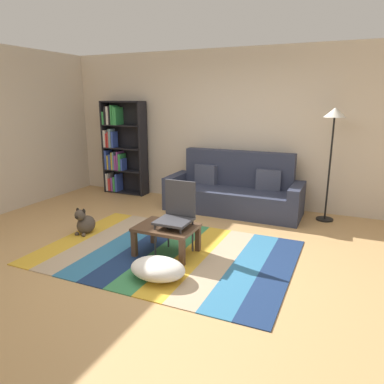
% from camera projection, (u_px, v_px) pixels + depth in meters
% --- Properties ---
extents(ground_plane, '(14.00, 14.00, 0.00)m').
position_uv_depth(ground_plane, '(174.00, 255.00, 4.43)').
color(ground_plane, tan).
extents(back_wall, '(6.80, 0.10, 2.70)m').
position_uv_depth(back_wall, '(238.00, 129.00, 6.35)').
color(back_wall, beige).
rests_on(back_wall, ground_plane).
extents(left_wall, '(0.10, 5.50, 2.70)m').
position_uv_depth(left_wall, '(14.00, 130.00, 6.09)').
color(left_wall, beige).
rests_on(left_wall, ground_plane).
extents(rug, '(3.05, 2.10, 0.01)m').
position_uv_depth(rug, '(167.00, 252.00, 4.49)').
color(rug, gold).
rests_on(rug, ground_plane).
extents(couch, '(2.26, 0.80, 1.00)m').
position_uv_depth(couch, '(234.00, 192.00, 6.09)').
color(couch, '#2D3347').
rests_on(couch, ground_plane).
extents(bookshelf, '(0.90, 0.28, 1.82)m').
position_uv_depth(bookshelf, '(120.00, 149.00, 7.18)').
color(bookshelf, black).
rests_on(bookshelf, ground_plane).
extents(coffee_table, '(0.72, 0.54, 0.36)m').
position_uv_depth(coffee_table, '(166.00, 231.00, 4.38)').
color(coffee_table, '#513826').
rests_on(coffee_table, rug).
extents(pouf, '(0.61, 0.45, 0.22)m').
position_uv_depth(pouf, '(158.00, 269.00, 3.81)').
color(pouf, white).
rests_on(pouf, rug).
extents(dog, '(0.22, 0.35, 0.40)m').
position_uv_depth(dog, '(85.00, 223.00, 5.08)').
color(dog, '#473D33').
rests_on(dog, ground_plane).
extents(standing_lamp, '(0.32, 0.32, 1.74)m').
position_uv_depth(standing_lamp, '(334.00, 127.00, 5.34)').
color(standing_lamp, black).
rests_on(standing_lamp, ground_plane).
extents(tv_remote, '(0.09, 0.16, 0.02)m').
position_uv_depth(tv_remote, '(172.00, 227.00, 4.30)').
color(tv_remote, black).
rests_on(tv_remote, coffee_table).
extents(folding_chair, '(0.40, 0.40, 0.90)m').
position_uv_depth(folding_chair, '(177.00, 211.00, 4.37)').
color(folding_chair, '#38383D').
rests_on(folding_chair, ground_plane).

